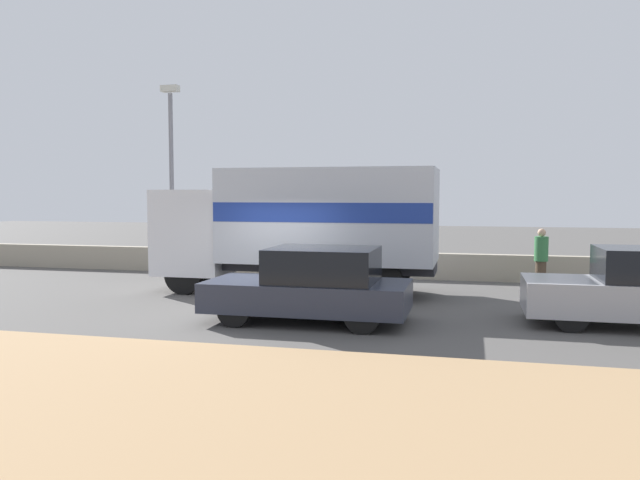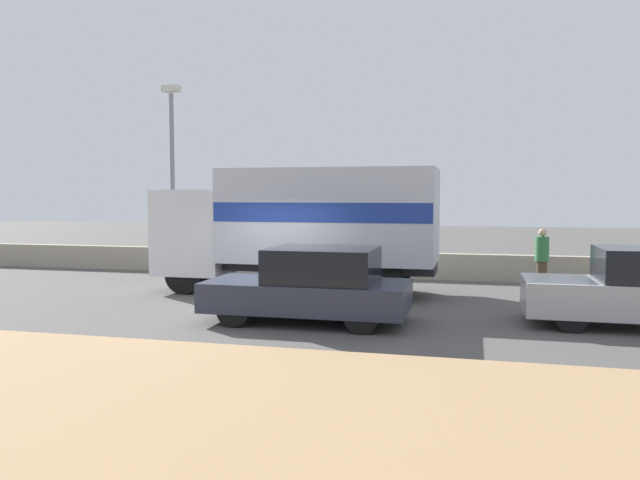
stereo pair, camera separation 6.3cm
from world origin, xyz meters
TOP-DOWN VIEW (x-y plane):
  - ground_plane at (0.00, 0.00)m, footprint 80.00×80.00m
  - dirt_shoulder_foreground at (0.00, -5.89)m, footprint 60.00×5.68m
  - stone_wall_backdrop at (0.00, 6.44)m, footprint 60.00×0.35m
  - street_lamp at (-4.92, 5.41)m, footprint 0.56×0.28m
  - box_truck at (0.11, 2.96)m, footprint 7.37×2.50m
  - car_hatchback at (1.31, -0.71)m, footprint 4.11×1.88m
  - pedestrian at (6.27, 4.88)m, footprint 0.37×0.37m

SIDE VIEW (x-z plane):
  - ground_plane at x=0.00m, z-range 0.00..0.00m
  - dirt_shoulder_foreground at x=0.00m, z-range 0.00..0.04m
  - stone_wall_backdrop at x=0.00m, z-range 0.00..0.80m
  - car_hatchback at x=1.31m, z-range -0.01..1.52m
  - pedestrian at x=6.27m, z-range 0.03..1.72m
  - box_truck at x=0.11m, z-range 0.26..3.52m
  - street_lamp at x=-4.92m, z-range 0.53..6.58m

